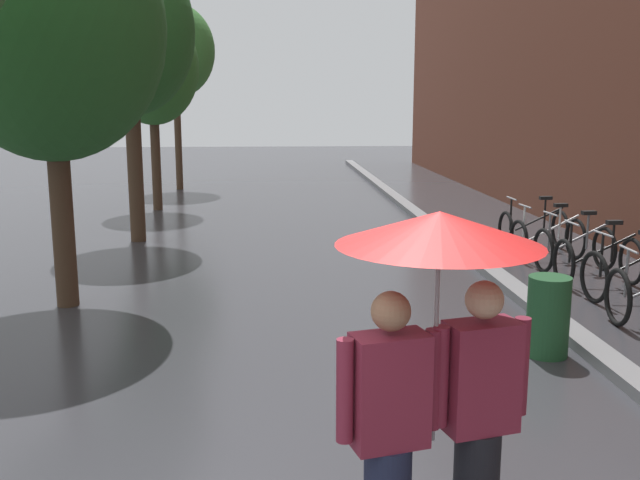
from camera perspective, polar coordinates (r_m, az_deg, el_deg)
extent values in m
cube|color=slate|center=(13.87, 10.25, 0.14)|extent=(0.30, 36.00, 0.12)
cylinder|color=#473323|center=(9.73, -19.90, 1.59)|extent=(0.28, 0.28, 2.30)
ellipsoid|color=#235623|center=(9.66, -20.86, 15.69)|extent=(2.83, 2.83, 3.30)
cylinder|color=#473323|center=(13.96, -14.57, 5.51)|extent=(0.29, 0.29, 2.76)
ellipsoid|color=#235623|center=(13.97, -15.08, 15.86)|extent=(2.41, 2.41, 3.05)
cylinder|color=#473323|center=(18.01, -12.99, 6.19)|extent=(0.23, 0.23, 2.42)
ellipsoid|color=#2D6628|center=(17.97, -13.30, 13.33)|extent=(2.23, 2.23, 2.75)
cylinder|color=#473323|center=(22.21, -11.28, 7.99)|extent=(0.21, 0.21, 3.10)
ellipsoid|color=#387533|center=(22.23, -11.54, 14.63)|extent=(2.36, 2.36, 2.75)
torus|color=black|center=(9.19, 22.72, -4.23)|extent=(0.09, 0.70, 0.70)
cylinder|color=slate|center=(9.16, 23.32, -2.46)|extent=(0.04, 0.04, 0.58)
cylinder|color=#9E9EA3|center=(9.10, 23.46, -0.68)|extent=(0.05, 0.46, 0.03)
torus|color=black|center=(10.12, 21.10, -2.77)|extent=(0.12, 0.70, 0.70)
cylinder|color=black|center=(10.39, 24.11, -1.52)|extent=(0.88, 0.11, 0.43)
cylinder|color=black|center=(10.10, 21.61, -1.15)|extent=(0.04, 0.04, 0.58)
cylinder|color=#9E9EA3|center=(10.04, 21.73, 0.47)|extent=(0.07, 0.46, 0.03)
torus|color=black|center=(10.85, 18.92, -1.73)|extent=(0.07, 0.70, 0.70)
torus|color=black|center=(11.30, 23.65, -1.57)|extent=(0.07, 0.70, 0.70)
cylinder|color=black|center=(11.08, 21.88, -0.63)|extent=(0.88, 0.05, 0.43)
cylinder|color=black|center=(11.11, 22.37, -0.24)|extent=(0.04, 0.04, 0.55)
cube|color=black|center=(11.06, 22.49, 1.31)|extent=(0.22, 0.10, 0.06)
cylinder|color=black|center=(10.83, 19.41, -0.22)|extent=(0.04, 0.04, 0.58)
cylinder|color=#9E9EA3|center=(10.78, 19.50, 1.29)|extent=(0.04, 0.46, 0.03)
torus|color=black|center=(11.65, 17.44, -0.80)|extent=(0.11, 0.70, 0.70)
torus|color=black|center=(12.12, 21.80, -0.64)|extent=(0.11, 0.70, 0.70)
cylinder|color=slate|center=(11.89, 20.16, 0.24)|extent=(0.88, 0.10, 0.43)
cylinder|color=slate|center=(11.92, 20.61, 0.61)|extent=(0.04, 0.04, 0.55)
cube|color=black|center=(11.87, 20.71, 2.05)|extent=(0.23, 0.12, 0.06)
cylinder|color=slate|center=(11.63, 17.88, 0.61)|extent=(0.04, 0.04, 0.58)
cylinder|color=#9E9EA3|center=(11.58, 17.97, 2.02)|extent=(0.06, 0.46, 0.03)
torus|color=black|center=(12.37, 15.60, -0.03)|extent=(0.12, 0.70, 0.70)
torus|color=black|center=(12.82, 19.77, 0.10)|extent=(0.12, 0.70, 0.70)
cylinder|color=silver|center=(12.60, 18.19, 0.94)|extent=(0.88, 0.11, 0.43)
cylinder|color=silver|center=(12.63, 18.62, 1.28)|extent=(0.04, 0.04, 0.55)
cube|color=black|center=(12.59, 18.71, 2.65)|extent=(0.23, 0.12, 0.06)
cylinder|color=silver|center=(12.35, 16.01, 1.30)|extent=(0.04, 0.04, 0.58)
cylinder|color=#9E9EA3|center=(12.31, 16.09, 2.63)|extent=(0.07, 0.46, 0.03)
torus|color=black|center=(13.29, 14.63, 0.76)|extent=(0.08, 0.70, 0.70)
torus|color=black|center=(13.68, 18.65, 0.82)|extent=(0.08, 0.70, 0.70)
cylinder|color=black|center=(13.48, 17.12, 1.63)|extent=(0.88, 0.06, 0.43)
cylinder|color=black|center=(13.51, 17.54, 1.95)|extent=(0.04, 0.04, 0.55)
cube|color=black|center=(13.47, 17.61, 3.23)|extent=(0.22, 0.11, 0.06)
cylinder|color=black|center=(13.28, 15.02, 2.00)|extent=(0.04, 0.04, 0.58)
cylinder|color=#9E9EA3|center=(13.24, 15.08, 3.24)|extent=(0.04, 0.46, 0.03)
cube|color=maroon|center=(3.85, 5.57, -11.89)|extent=(0.44, 0.31, 0.62)
sphere|color=#9E7051|center=(3.70, 5.69, -5.69)|extent=(0.21, 0.21, 0.21)
cylinder|color=maroon|center=(3.75, 1.99, -11.96)|extent=(0.09, 0.09, 0.56)
cylinder|color=maroon|center=(3.94, 8.98, -10.96)|extent=(0.09, 0.09, 0.56)
cube|color=maroon|center=(4.08, 12.75, -10.61)|extent=(0.44, 0.31, 0.62)
sphere|color=tan|center=(3.94, 13.02, -4.69)|extent=(0.21, 0.21, 0.21)
cylinder|color=maroon|center=(3.95, 9.59, -10.72)|extent=(0.09, 0.09, 0.56)
cylinder|color=maroon|center=(4.20, 15.75, -9.68)|extent=(0.09, 0.09, 0.56)
cylinder|color=#9E9EA3|center=(3.90, 9.24, -8.18)|extent=(0.02, 0.02, 1.11)
cone|color=red|center=(3.74, 9.53, 0.93)|extent=(1.09, 1.09, 0.18)
cylinder|color=#1E4C28|center=(7.86, 17.78, -5.83)|extent=(0.44, 0.44, 0.85)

